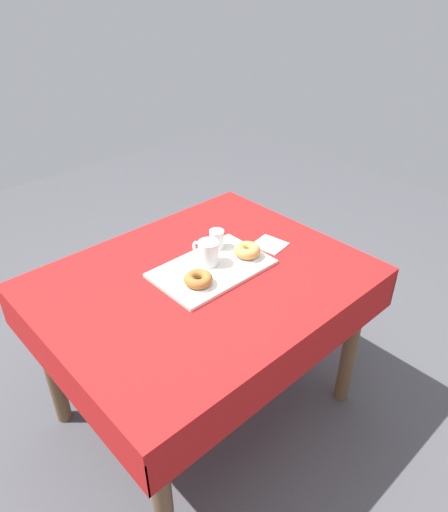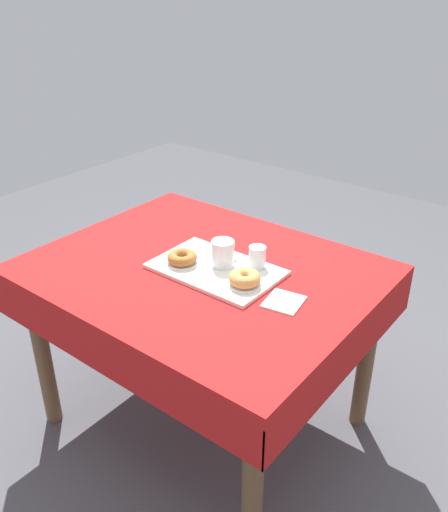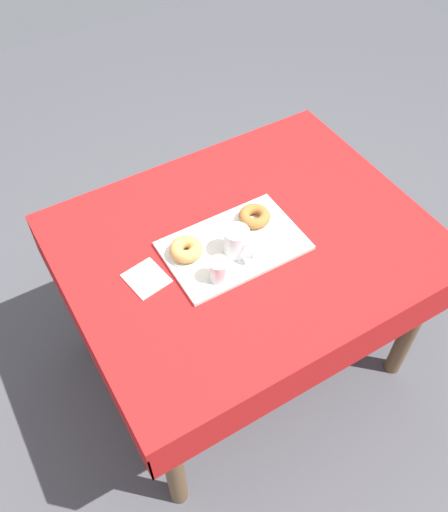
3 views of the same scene
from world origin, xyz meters
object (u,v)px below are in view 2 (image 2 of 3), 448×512
sugar_donut_right (245,278)px  paper_napkin (284,302)px  serving_tray (216,269)px  tea_mug_left (223,254)px  sugar_donut_left (182,257)px  water_glass_near (257,258)px  donut_plate_left (182,263)px  donut_plate_right (245,285)px  dining_table (203,289)px

sugar_donut_right → paper_napkin: (0.15, 0.01, -0.04)m
serving_tray → tea_mug_left: 0.06m
tea_mug_left → sugar_donut_left: bearing=-145.5°
water_glass_near → donut_plate_left: (-0.22, -0.15, -0.03)m
donut_plate_left → paper_napkin: bearing=3.4°
water_glass_near → donut_plate_right: bearing=-72.4°
donut_plate_left → sugar_donut_right: sugar_donut_right is taller
sugar_donut_right → tea_mug_left: bearing=154.6°
sugar_donut_left → donut_plate_left: bearing=0.0°
water_glass_near → donut_plate_left: bearing=-146.7°
tea_mug_left → donut_plate_right: 0.17m
donut_plate_right → sugar_donut_right: bearing=0.0°
donut_plate_left → donut_plate_right: same height
water_glass_near → paper_napkin: size_ratio=0.63×
water_glass_near → sugar_donut_right: water_glass_near is taller
donut_plate_right → paper_napkin: 0.15m
serving_tray → donut_plate_right: (0.15, -0.04, 0.01)m
serving_tray → paper_napkin: bearing=-5.2°
tea_mug_left → sugar_donut_left: size_ratio=1.17×
paper_napkin → dining_table: bearing=176.9°
water_glass_near → paper_napkin: 0.23m
tea_mug_left → paper_napkin: size_ratio=1.00×
donut_plate_right → paper_napkin: size_ratio=0.91×
dining_table → sugar_donut_right: 0.25m
serving_tray → water_glass_near: 0.15m
serving_tray → tea_mug_left: size_ratio=3.61×
serving_tray → dining_table: bearing=-172.2°
water_glass_near → donut_plate_left: 0.27m
tea_mug_left → water_glass_near: tea_mug_left is taller
dining_table → water_glass_near: size_ratio=15.34×
sugar_donut_right → paper_napkin: sugar_donut_right is taller
sugar_donut_left → paper_napkin: size_ratio=0.86×
donut_plate_right → paper_napkin: bearing=4.2°
water_glass_near → dining_table: bearing=-148.7°
dining_table → serving_tray: serving_tray is taller
dining_table → donut_plate_left: bearing=-141.1°
paper_napkin → serving_tray: bearing=174.8°
serving_tray → donut_plate_right: donut_plate_right is taller
donut_plate_left → sugar_donut_left: (0.00, 0.00, 0.02)m
donut_plate_right → dining_table: bearing=171.8°
donut_plate_right → paper_napkin: donut_plate_right is taller
donut_plate_left → donut_plate_right: size_ratio=1.00×
sugar_donut_left → paper_napkin: 0.42m
donut_plate_left → donut_plate_right: bearing=3.0°
donut_plate_left → sugar_donut_left: size_ratio=1.06×
serving_tray → sugar_donut_left: (-0.11, -0.05, 0.03)m
donut_plate_left → sugar_donut_right: bearing=3.0°
water_glass_near → donut_plate_right: (0.04, -0.13, -0.03)m
donut_plate_right → sugar_donut_right: 0.03m
donut_plate_right → serving_tray: bearing=166.0°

